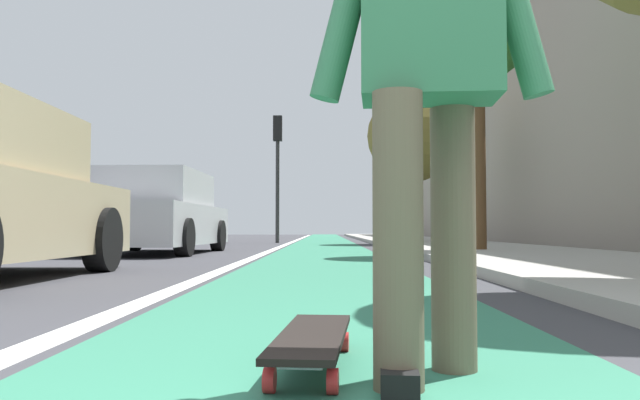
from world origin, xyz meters
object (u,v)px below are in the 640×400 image
traffic_light (278,155)px  street_tree_far (413,137)px  parked_car_mid (156,215)px  skateboard (313,339)px  skater_person (428,61)px  street_tree_mid (477,33)px

traffic_light → street_tree_far: bearing=-111.6°
parked_car_mid → street_tree_far: street_tree_far is taller
skateboard → street_tree_far: (16.63, -2.63, 3.04)m
skater_person → traffic_light: traffic_light is taller
skateboard → street_tree_far: size_ratio=0.19×
skater_person → street_tree_mid: size_ratio=0.34×
parked_car_mid → street_tree_far: (7.12, -5.64, 2.43)m
parked_car_mid → street_tree_far: 9.40m
skateboard → traffic_light: (18.24, 1.45, 2.71)m
parked_car_mid → street_tree_mid: street_tree_mid is taller
skater_person → parked_car_mid: size_ratio=0.37×
traffic_light → street_tree_mid: 10.38m
street_tree_mid → street_tree_far: 7.91m
skater_person → traffic_light: size_ratio=0.41×
skateboard → parked_car_mid: 10.00m
street_tree_mid → skateboard: bearing=163.3°
skater_person → skateboard: bearing=66.7°
skateboard → traffic_light: traffic_light is taller
parked_car_mid → street_tree_mid: 6.46m
skateboard → street_tree_far: street_tree_far is taller
skateboard → street_tree_mid: size_ratio=0.18×
street_tree_mid → traffic_light: bearing=23.2°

